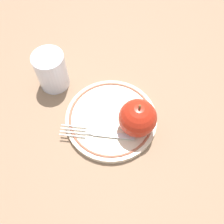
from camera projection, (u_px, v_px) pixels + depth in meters
name	position (u px, v px, depth m)	size (l,w,h in m)	color
ground_plane	(114.00, 124.00, 0.60)	(2.00, 2.00, 0.00)	#84644C
plate	(112.00, 118.00, 0.59)	(0.22, 0.22, 0.02)	beige
apple_red_whole	(138.00, 118.00, 0.54)	(0.08, 0.08, 0.09)	#AD2212
fork	(99.00, 134.00, 0.56)	(0.13, 0.14, 0.00)	silver
drinking_glass	(52.00, 71.00, 0.61)	(0.08, 0.08, 0.10)	silver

